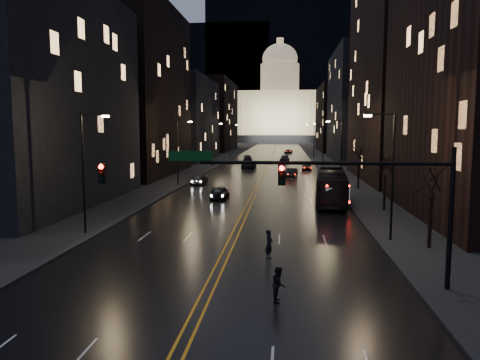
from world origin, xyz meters
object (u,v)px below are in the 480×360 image
(traffic_signal, at_px, (332,186))
(receding_car_a, at_px, (291,173))
(bus, at_px, (331,187))
(pedestrian_a, at_px, (269,244))
(oncoming_car_b, at_px, (199,180))
(oncoming_car_a, at_px, (220,193))
(pedestrian_b, at_px, (279,284))

(traffic_signal, height_order, receding_car_a, traffic_signal)
(bus, height_order, pedestrian_a, bus)
(traffic_signal, relative_size, pedestrian_a, 9.79)
(oncoming_car_b, relative_size, receding_car_a, 0.90)
(bus, distance_m, oncoming_car_a, 12.19)
(oncoming_car_b, bearing_deg, receding_car_a, -134.22)
(receding_car_a, height_order, pedestrian_b, pedestrian_b)
(oncoming_car_b, relative_size, pedestrian_a, 2.32)
(traffic_signal, height_order, pedestrian_b, traffic_signal)
(pedestrian_a, bearing_deg, bus, 8.08)
(traffic_signal, height_order, bus, traffic_signal)
(oncoming_car_a, xyz_separation_m, pedestrian_a, (6.27, -23.12, 0.14))
(bus, relative_size, oncoming_car_a, 2.88)
(bus, distance_m, pedestrian_a, 22.22)
(oncoming_car_a, bearing_deg, pedestrian_b, 105.20)
(oncoming_car_b, distance_m, receding_car_a, 16.72)
(pedestrian_a, height_order, pedestrian_b, pedestrian_a)
(pedestrian_b, bearing_deg, oncoming_car_b, 18.15)
(pedestrian_a, bearing_deg, traffic_signal, -124.62)
(traffic_signal, bearing_deg, receding_car_a, 91.42)
(bus, height_order, pedestrian_b, bus)
(bus, distance_m, receding_car_a, 25.44)
(receding_car_a, bearing_deg, pedestrian_b, -83.63)
(pedestrian_a, bearing_deg, oncoming_car_a, 38.28)
(bus, distance_m, oncoming_car_b, 22.04)
(traffic_signal, relative_size, receding_car_a, 3.80)
(oncoming_car_a, bearing_deg, bus, 174.25)
(oncoming_car_b, relative_size, pedestrian_b, 2.53)
(bus, bearing_deg, oncoming_car_b, 143.90)
(traffic_signal, xyz_separation_m, oncoming_car_b, (-14.08, 40.82, -4.43))
(bus, relative_size, pedestrian_b, 7.75)
(oncoming_car_a, distance_m, pedestrian_a, 23.96)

